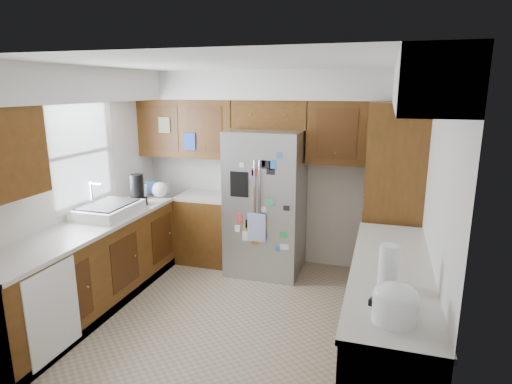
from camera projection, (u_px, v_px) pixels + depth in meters
floor at (234, 315)px, 4.43m from camera, size 3.60×3.60×0.00m
room_shell at (234, 135)px, 4.37m from camera, size 3.64×3.24×2.52m
left_counter_run at (119, 261)px, 4.74m from camera, size 1.36×3.20×0.92m
right_counter_run at (388, 325)px, 3.47m from camera, size 0.63×2.25×0.92m
pantry at (393, 199)px, 4.82m from camera, size 0.60×0.90×2.15m
fridge at (266, 203)px, 5.34m from camera, size 0.90×0.79×1.80m
bridge_cabinet at (271, 114)px, 5.30m from camera, size 0.96×0.34×0.35m
fridge_top_items at (267, 89)px, 5.21m from camera, size 0.79×0.36×0.29m
sink_assembly at (108, 210)px, 4.71m from camera, size 0.52×0.70×0.37m
left_counter_clutter at (147, 190)px, 5.34m from camera, size 0.35×0.87×0.38m
rice_cooker at (395, 302)px, 2.56m from camera, size 0.28×0.27×0.24m
paper_towel at (388, 265)px, 3.04m from camera, size 0.13×0.13×0.30m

